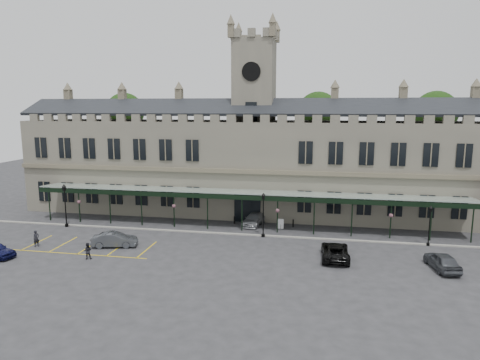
% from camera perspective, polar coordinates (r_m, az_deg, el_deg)
% --- Properties ---
extents(ground, '(140.00, 140.00, 0.00)m').
position_cam_1_polar(ground, '(41.97, -1.51, -9.48)').
color(ground, '#2C2C2E').
extents(station_building, '(60.00, 10.36, 17.30)m').
position_cam_1_polar(station_building, '(55.77, 1.86, 2.17)').
color(station_building, '#5E5A4E').
rests_on(station_building, ground).
extents(clock_tower, '(5.60, 5.60, 24.80)m').
position_cam_1_polar(clock_tower, '(55.37, 1.91, 9.01)').
color(clock_tower, '#5E5A4E').
rests_on(clock_tower, ground).
extents(canopy, '(50.00, 4.10, 4.30)m').
position_cam_1_polar(canopy, '(48.32, 0.32, -3.92)').
color(canopy, '#8C9E93').
rests_on(canopy, ground).
extents(kerb, '(60.00, 0.40, 0.12)m').
position_cam_1_polar(kerb, '(47.07, -0.11, -7.25)').
color(kerb, gray).
rests_on(kerb, ground).
extents(parking_markings, '(16.00, 6.00, 0.01)m').
position_cam_1_polar(parking_markings, '(45.56, -19.62, -8.49)').
color(parking_markings, gold).
rests_on(parking_markings, ground).
extents(tree_behind_left, '(6.00, 6.00, 16.00)m').
position_cam_1_polar(tree_behind_left, '(70.59, -15.09, 8.60)').
color(tree_behind_left, '#332314').
rests_on(tree_behind_left, ground).
extents(tree_behind_mid, '(6.00, 6.00, 16.00)m').
position_cam_1_polar(tree_behind_mid, '(63.76, 10.35, 8.69)').
color(tree_behind_mid, '#332314').
rests_on(tree_behind_mid, ground).
extents(tree_behind_right, '(6.00, 6.00, 16.00)m').
position_cam_1_polar(tree_behind_right, '(65.66, 24.59, 8.00)').
color(tree_behind_right, '#332314').
rests_on(tree_behind_right, ground).
extents(lamp_post_left, '(0.48, 0.48, 5.06)m').
position_cam_1_polar(lamp_post_left, '(53.44, -22.30, -2.67)').
color(lamp_post_left, black).
rests_on(lamp_post_left, ground).
extents(lamp_post_mid, '(0.46, 0.46, 4.86)m').
position_cam_1_polar(lamp_post_mid, '(45.67, 3.13, -4.13)').
color(lamp_post_mid, black).
rests_on(lamp_post_mid, ground).
extents(lamp_post_right, '(0.39, 0.39, 4.16)m').
position_cam_1_polar(lamp_post_right, '(46.87, 23.97, -5.13)').
color(lamp_post_right, black).
rests_on(lamp_post_right, ground).
extents(traffic_cone, '(0.41, 0.41, 0.65)m').
position_cam_1_polar(traffic_cone, '(43.19, 13.51, -8.74)').
color(traffic_cone, '#EA5D07').
rests_on(traffic_cone, ground).
extents(sign_board, '(0.66, 0.12, 1.13)m').
position_cam_1_polar(sign_board, '(49.44, 5.45, -5.86)').
color(sign_board, black).
rests_on(sign_board, ground).
extents(bollard_left, '(0.16, 0.16, 0.90)m').
position_cam_1_polar(bollard_left, '(51.30, -0.76, -5.36)').
color(bollard_left, black).
rests_on(bollard_left, ground).
extents(bollard_right, '(0.17, 0.17, 0.93)m').
position_cam_1_polar(bollard_right, '(50.23, 7.10, -5.75)').
color(bollard_right, black).
rests_on(bollard_right, ground).
extents(car_left_b, '(4.66, 2.53, 1.46)m').
position_cam_1_polar(car_left_b, '(44.82, -16.38, -7.64)').
color(car_left_b, '#3C3F44').
rests_on(car_left_b, ground).
extents(car_taxi, '(2.76, 5.00, 1.37)m').
position_cam_1_polar(car_taxi, '(50.79, 1.89, -5.24)').
color(car_taxi, '#94969B').
rests_on(car_taxi, ground).
extents(car_van, '(2.48, 5.27, 1.46)m').
position_cam_1_polar(car_van, '(40.76, 12.57, -9.22)').
color(car_van, black).
rests_on(car_van, ground).
extents(car_right_a, '(2.50, 4.66, 1.51)m').
position_cam_1_polar(car_right_a, '(41.13, 25.36, -9.74)').
color(car_right_a, '#3C3F44').
rests_on(car_right_a, ground).
extents(person_a, '(0.64, 0.72, 1.66)m').
position_cam_1_polar(person_a, '(47.61, -25.52, -7.06)').
color(person_a, black).
rests_on(person_a, ground).
extents(person_b, '(0.91, 0.81, 1.54)m').
position_cam_1_polar(person_b, '(42.10, -19.66, -8.89)').
color(person_b, black).
rests_on(person_b, ground).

